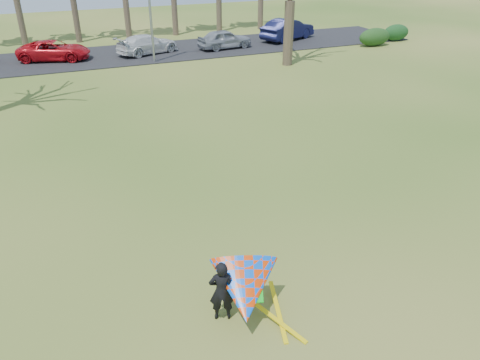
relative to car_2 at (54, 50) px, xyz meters
name	(u,v)px	position (x,y,z in m)	size (l,w,h in m)	color
ground	(268,246)	(4.14, -25.01, -0.71)	(100.00, 100.00, 0.00)	#255913
parking_strip	(117,55)	(4.14, -0.01, -0.68)	(46.00, 7.00, 0.06)	black
hedge_near	(375,37)	(23.14, -4.25, -0.04)	(2.69, 1.22, 1.35)	#1A3D16
hedge_far	(396,33)	(25.97, -3.28, -0.06)	(2.34, 1.10, 1.30)	#163D1A
car_2	(54,50)	(0.00, 0.00, 0.00)	(2.16, 4.69, 1.30)	red
car_3	(147,44)	(6.30, -0.41, 0.01)	(1.85, 4.55, 1.32)	silver
car_4	(225,39)	(12.02, -0.94, 0.04)	(1.63, 4.06, 1.38)	#9599A2
car_5	(288,29)	(17.90, 0.18, 0.18)	(1.75, 5.02, 1.65)	#161944
kite_flyer	(243,290)	(2.45, -27.30, 0.13)	(2.13, 2.39, 2.02)	black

